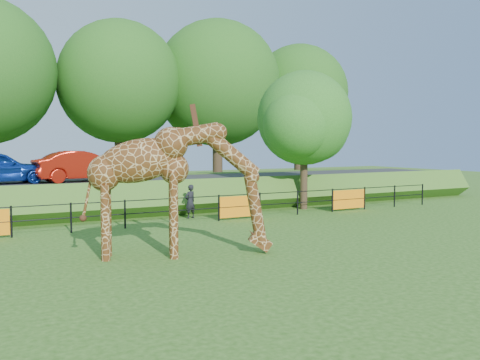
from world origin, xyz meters
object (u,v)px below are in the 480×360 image
Objects in this scene: giraffe at (179,189)px; tree_east at (306,122)px; car_red at (82,166)px; visitor at (190,201)px.

tree_east is at bearing 56.61° from giraffe.
visitor is (3.49, -4.71, -1.42)m from car_red.
car_red is at bearing 155.93° from tree_east.
visitor is at bearing -177.05° from tree_east.
giraffe reaches higher than visitor.
car_red is 3.02× the size of visitor.
giraffe is at bearing -143.31° from tree_east.
giraffe is 12.33m from tree_east.
tree_east is (9.81, -4.38, 2.13)m from car_red.
tree_east is (9.71, 7.23, 2.35)m from giraffe.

